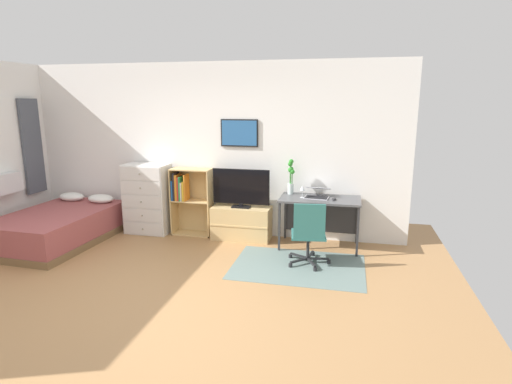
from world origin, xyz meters
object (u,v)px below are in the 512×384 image
bed (59,226)px  dresser (148,199)px  tv_stand (242,223)px  bamboo_vase (291,177)px  television (241,188)px  office_chair (309,232)px  wine_glass (302,189)px  computer_mouse (334,199)px  bookshelf (188,197)px  desk (320,206)px  laptop (317,193)px

bed → dresser: 1.38m
tv_stand → bamboo_vase: bearing=5.5°
dresser → television: (1.57, -0.01, 0.25)m
dresser → office_chair: bearing=-17.4°
tv_stand → wine_glass: size_ratio=5.03×
tv_stand → office_chair: (1.12, -0.86, 0.20)m
bed → computer_mouse: (4.09, 0.58, 0.51)m
bed → wine_glass: wine_glass is taller
bookshelf → computer_mouse: bearing=-5.8°
bed → bookshelf: bearing=26.6°
bed → office_chair: 3.81m
wine_glass → desk: bearing=22.4°
desk → computer_mouse: computer_mouse is taller
television → dresser: bearing=179.7°
dresser → laptop: dresser is taller
office_chair → wine_glass: (-0.18, 0.72, 0.42)m
bookshelf → desk: (2.10, -0.09, -0.01)m
television → wine_glass: 0.96m
television → office_chair: (1.12, -0.84, -0.35)m
desk → computer_mouse: (0.20, -0.15, 0.15)m
laptop → computer_mouse: 0.28m
bookshelf → tv_stand: (0.90, -0.06, -0.36)m
desk → office_chair: size_ratio=1.34×
computer_mouse → bamboo_vase: bearing=159.2°
computer_mouse → laptop: bearing=152.3°
wine_glass → computer_mouse: bearing=-5.1°
desk → wine_glass: wine_glass is taller
television → desk: (1.21, -0.01, -0.20)m
desk → office_chair: office_chair is taller
computer_mouse → bamboo_vase: size_ratio=0.20×
office_chair → tv_stand: bearing=134.4°
office_chair → wine_glass: bearing=95.5°
dresser → office_chair: size_ratio=1.31×
wine_glass → television: bearing=173.2°
desk → computer_mouse: bearing=-36.0°
office_chair → wine_glass: 0.85m
dresser → wine_glass: bearing=-2.8°
bamboo_vase → office_chair: bearing=-68.2°
dresser → computer_mouse: dresser is taller
desk → bamboo_vase: bearing=167.3°
television → wine_glass: (0.95, -0.11, 0.06)m
bookshelf → laptop: (2.05, -0.10, 0.18)m
bookshelf → tv_stand: bearing=-3.6°
tv_stand → wine_glass: bearing=-8.2°
television → wine_glass: size_ratio=4.92×
television → computer_mouse: (1.41, -0.15, -0.05)m
bamboo_vase → wine_glass: size_ratio=2.95×
bed → bamboo_vase: (3.43, 0.83, 0.76)m
desk → office_chair: 0.85m
dresser → laptop: 2.73m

